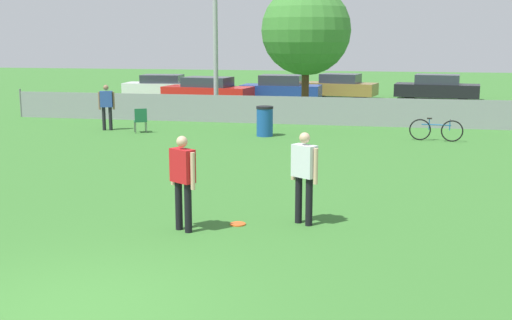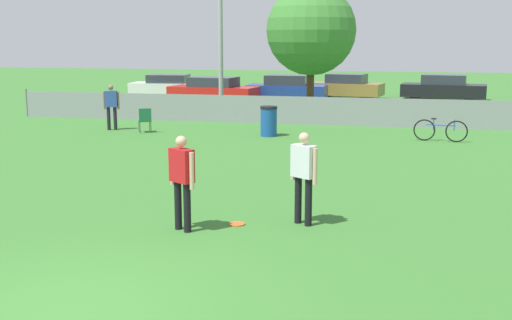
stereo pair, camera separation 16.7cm
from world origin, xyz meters
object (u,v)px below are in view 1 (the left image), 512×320
spectator_in_blue (107,104)px  frisbee_disc (238,224)px  trash_bin (265,121)px  parked_car_blue (281,89)px  parked_car_dark (437,88)px  player_receiver_white (304,171)px  parked_car_red (208,90)px  player_defender_red (183,176)px  parked_car_tan (340,86)px  folding_chair_sideline (141,119)px  bicycle_sideline (436,130)px  parked_car_white (162,86)px  tree_near_pole (306,30)px

spectator_in_blue → frisbee_disc: bearing=109.1°
trash_bin → parked_car_blue: bearing=96.9°
parked_car_dark → player_receiver_white: bearing=-92.1°
parked_car_red → player_defender_red: bearing=-67.3°
spectator_in_blue → parked_car_tan: 16.34m
frisbee_disc → folding_chair_sideline: 12.18m
folding_chair_sideline → parked_car_red: (-0.53, 10.64, 0.19)m
parked_car_red → parked_car_tan: (6.53, 4.28, -0.01)m
folding_chair_sideline → player_receiver_white: bearing=96.9°
parked_car_red → parked_car_tan: bearing=41.1°
player_receiver_white → bicycle_sideline: (3.02, 10.48, -0.63)m
bicycle_sideline → parked_car_white: 19.54m
player_defender_red → player_receiver_white: 2.19m
spectator_in_blue → parked_car_dark: size_ratio=0.36×
tree_near_pole → parked_car_red: bearing=141.2°
parked_car_red → trash_bin: bearing=-56.5°
bicycle_sideline → parked_car_dark: (1.01, 14.89, 0.30)m
parked_car_blue → player_defender_red: bearing=-83.3°
player_receiver_white → parked_car_tan: bearing=126.8°
tree_near_pole → frisbee_disc: size_ratio=19.31×
player_receiver_white → parked_car_white: size_ratio=0.38×
player_defender_red → parked_car_red: 22.49m
player_receiver_white → parked_car_blue: bearing=134.5°
parked_car_white → frisbee_disc: bearing=-71.5°
player_defender_red → folding_chair_sideline: (-5.23, 11.11, -0.50)m
parked_car_dark → trash_bin: bearing=-107.3°
frisbee_disc → folding_chair_sideline: (-6.08, 10.55, 0.48)m
parked_car_blue → parked_car_dark: (8.23, 2.77, -0.01)m
tree_near_pole → parked_car_dark: size_ratio=1.20×
player_receiver_white → frisbee_disc: 1.55m
trash_bin → parked_car_dark: (6.76, 14.98, 0.14)m
spectator_in_blue → player_defender_red: bearing=104.7°
tree_near_pole → frisbee_disc: tree_near_pole is taller
frisbee_disc → parked_car_dark: (5.20, 25.65, 0.65)m
spectator_in_blue → parked_car_tan: (7.46, 14.54, -0.30)m
trash_bin → parked_car_red: parked_car_red is taller
parked_car_blue → parked_car_tan: size_ratio=1.00×
trash_bin → parked_car_white: size_ratio=0.24×
bicycle_sideline → parked_car_blue: (-7.22, 12.11, 0.31)m
parked_car_dark → parked_car_blue: bearing=-154.4°
frisbee_disc → parked_car_blue: 23.09m
parked_car_white → parked_car_dark: 15.41m
frisbee_disc → bicycle_sideline: bearing=68.7°
parked_car_red → player_receiver_white: bearing=-61.7°
frisbee_disc → parked_car_white: (-10.13, 24.06, 0.63)m
bicycle_sideline → trash_bin: 5.75m
tree_near_pole → bicycle_sideline: (5.12, -5.86, -3.30)m
folding_chair_sideline → parked_car_blue: size_ratio=0.21×
trash_bin → parked_car_blue: parked_car_blue is taller
tree_near_pole → bicycle_sideline: size_ratio=3.23×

